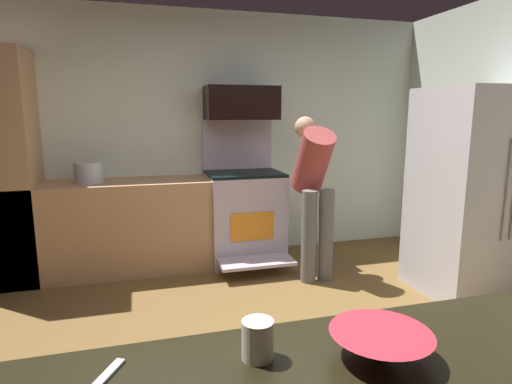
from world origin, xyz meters
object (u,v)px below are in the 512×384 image
(microwave, at_px, (241,103))
(mixing_bowl_large, at_px, (380,345))
(person_cook, at_px, (314,185))
(stock_pot, at_px, (89,172))
(refrigerator, at_px, (472,193))
(mug_coffee, at_px, (258,340))
(oven_range, at_px, (244,213))

(microwave, xyz_separation_m, mixing_bowl_large, (-0.46, -3.41, -0.72))
(person_cook, relative_size, stock_pot, 5.76)
(refrigerator, distance_m, stock_pot, 3.45)
(mug_coffee, relative_size, stock_pot, 0.40)
(oven_range, relative_size, microwave, 2.00)
(refrigerator, relative_size, stock_pot, 6.67)
(stock_pot, bearing_deg, mixing_bowl_large, -72.48)
(person_cook, distance_m, mixing_bowl_large, 2.85)
(microwave, relative_size, stock_pot, 2.81)
(person_cook, height_order, mixing_bowl_large, person_cook)
(mixing_bowl_large, distance_m, stock_pot, 3.49)
(oven_range, bearing_deg, mixing_bowl_large, -97.82)
(person_cook, distance_m, stock_pot, 2.12)
(mixing_bowl_large, bearing_deg, oven_range, 82.18)
(oven_range, relative_size, refrigerator, 0.84)
(stock_pot, bearing_deg, oven_range, -0.52)
(oven_range, bearing_deg, mug_coffee, -103.38)
(mixing_bowl_large, bearing_deg, mug_coffee, 164.57)
(oven_range, distance_m, refrigerator, 2.16)
(stock_pot, bearing_deg, person_cook, -17.84)
(oven_range, relative_size, mixing_bowl_large, 5.44)
(person_cook, bearing_deg, mug_coffee, -116.23)
(mixing_bowl_large, relative_size, mug_coffee, 2.58)
(mug_coffee, bearing_deg, oven_range, 76.62)
(microwave, xyz_separation_m, stock_pot, (-1.51, -0.08, -0.65))
(microwave, height_order, stock_pot, microwave)
(oven_range, height_order, mug_coffee, oven_range)
(microwave, bearing_deg, person_cook, -55.02)
(refrigerator, distance_m, person_cook, 1.35)
(oven_range, height_order, stock_pot, oven_range)
(refrigerator, distance_m, mixing_bowl_large, 2.94)
(mug_coffee, distance_m, stock_pot, 3.33)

